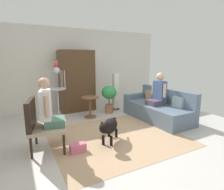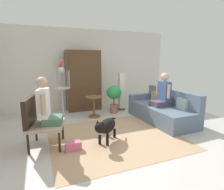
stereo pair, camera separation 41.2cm
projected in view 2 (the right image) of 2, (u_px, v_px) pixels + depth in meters
ground_plane at (119, 135)px, 4.12m from camera, size 6.61×6.61×0.00m
back_wall at (86, 69)px, 6.43m from camera, size 6.10×0.12×2.68m
area_rug at (115, 137)px, 4.00m from camera, size 2.73×2.44×0.01m
couch at (162, 110)px, 5.05m from camera, size 0.97×2.04×0.85m
armchair at (38, 119)px, 3.46m from camera, size 0.77×0.81×0.98m
person_on_couch at (163, 93)px, 4.92m from camera, size 0.46×0.53×0.89m
person_on_armchair at (46, 105)px, 3.43m from camera, size 0.49×0.52×0.90m
round_end_table at (94, 105)px, 5.33m from camera, size 0.49×0.49×0.61m
dog at (106, 126)px, 3.69m from camera, size 0.68×0.71×0.55m
bird_cage_stand at (62, 90)px, 5.05m from camera, size 0.45×0.45×1.47m
parrot at (61, 64)px, 4.91m from camera, size 0.17×0.10×0.17m
potted_plant at (114, 95)px, 5.70m from camera, size 0.47×0.47×0.87m
column_lamp at (121, 92)px, 6.06m from camera, size 0.20×0.20×1.22m
armoire_cabinet at (83, 81)px, 6.04m from camera, size 1.09×0.56×1.95m
handbag at (73, 146)px, 3.40m from camera, size 0.28×0.14×0.17m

